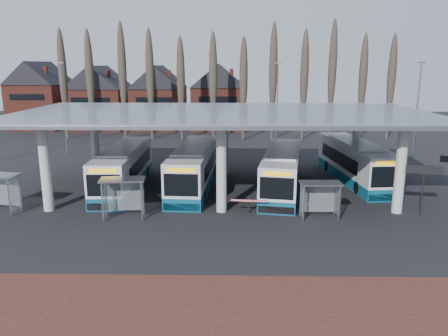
{
  "coord_description": "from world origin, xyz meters",
  "views": [
    {
      "loc": [
        0.75,
        -26.12,
        9.83
      ],
      "look_at": [
        0.08,
        7.0,
        2.02
      ],
      "focal_mm": 35.0,
      "sensor_mm": 36.0,
      "label": 1
    }
  ],
  "objects_px": {
    "shelter_1": "(123,189)",
    "shelter_2": "(320,192)",
    "bus_1": "(194,168)",
    "bus_0": "(124,169)",
    "bus_2": "(282,171)",
    "bus_3": "(354,162)"
  },
  "relations": [
    {
      "from": "bus_1",
      "to": "bus_0",
      "type": "bearing_deg",
      "value": -175.12
    },
    {
      "from": "bus_1",
      "to": "bus_3",
      "type": "xyz_separation_m",
      "value": [
        13.73,
        2.48,
        -0.01
      ]
    },
    {
      "from": "bus_1",
      "to": "bus_2",
      "type": "xyz_separation_m",
      "value": [
        7.09,
        -0.76,
        -0.06
      ]
    },
    {
      "from": "bus_1",
      "to": "shelter_1",
      "type": "relative_size",
      "value": 4.2
    },
    {
      "from": "shelter_1",
      "to": "shelter_2",
      "type": "height_order",
      "value": "shelter_1"
    },
    {
      "from": "bus_1",
      "to": "shelter_1",
      "type": "distance_m",
      "value": 8.4
    },
    {
      "from": "bus_2",
      "to": "bus_3",
      "type": "distance_m",
      "value": 7.39
    },
    {
      "from": "bus_0",
      "to": "shelter_1",
      "type": "bearing_deg",
      "value": -77.74
    },
    {
      "from": "bus_1",
      "to": "shelter_2",
      "type": "relative_size",
      "value": 4.69
    },
    {
      "from": "bus_1",
      "to": "bus_2",
      "type": "height_order",
      "value": "bus_1"
    },
    {
      "from": "shelter_2",
      "to": "shelter_1",
      "type": "bearing_deg",
      "value": 178.56
    },
    {
      "from": "shelter_1",
      "to": "shelter_2",
      "type": "relative_size",
      "value": 1.12
    },
    {
      "from": "bus_1",
      "to": "shelter_1",
      "type": "xyz_separation_m",
      "value": [
        -4.02,
        -7.37,
        0.3
      ]
    },
    {
      "from": "bus_0",
      "to": "shelter_2",
      "type": "distance_m",
      "value": 16.23
    },
    {
      "from": "bus_0",
      "to": "bus_3",
      "type": "bearing_deg",
      "value": 6.55
    },
    {
      "from": "bus_1",
      "to": "bus_2",
      "type": "distance_m",
      "value": 7.14
    },
    {
      "from": "bus_2",
      "to": "shelter_2",
      "type": "distance_m",
      "value": 6.78
    },
    {
      "from": "bus_0",
      "to": "bus_2",
      "type": "xyz_separation_m",
      "value": [
        12.84,
        -0.59,
        -0.02
      ]
    },
    {
      "from": "bus_0",
      "to": "shelter_1",
      "type": "relative_size",
      "value": 4.07
    },
    {
      "from": "bus_0",
      "to": "bus_2",
      "type": "bearing_deg",
      "value": -3.85
    },
    {
      "from": "shelter_1",
      "to": "shelter_2",
      "type": "xyz_separation_m",
      "value": [
        12.85,
        0.05,
        -0.14
      ]
    },
    {
      "from": "bus_1",
      "to": "shelter_2",
      "type": "bearing_deg",
      "value": -36.53
    }
  ]
}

